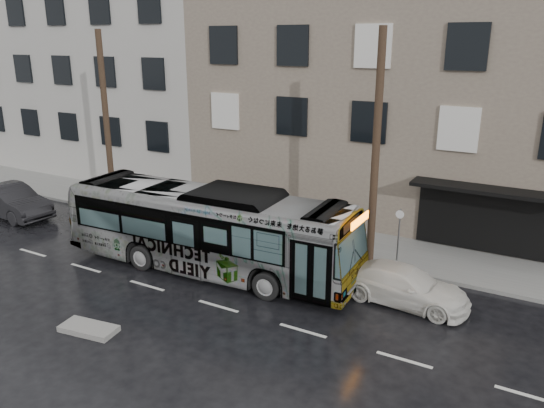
# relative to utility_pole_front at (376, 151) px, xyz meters

# --- Properties ---
(ground) EXTENTS (120.00, 120.00, 0.00)m
(ground) POSITION_rel_utility_pole_front_xyz_m (-6.50, -3.30, -4.65)
(ground) COLOR black
(ground) RESTS_ON ground
(sidewalk) EXTENTS (90.00, 3.60, 0.15)m
(sidewalk) POSITION_rel_utility_pole_front_xyz_m (-6.50, 1.60, -4.58)
(sidewalk) COLOR gray
(sidewalk) RESTS_ON ground
(building_taupe) EXTENTS (20.00, 12.00, 11.00)m
(building_taupe) POSITION_rel_utility_pole_front_xyz_m (-1.50, 9.40, 0.85)
(building_taupe) COLOR gray
(building_taupe) RESTS_ON ground
(building_grey) EXTENTS (26.00, 15.00, 16.00)m
(building_grey) POSITION_rel_utility_pole_front_xyz_m (-24.50, 10.90, 3.35)
(building_grey) COLOR #AEABA4
(building_grey) RESTS_ON ground
(utility_pole_front) EXTENTS (0.30, 0.30, 9.00)m
(utility_pole_front) POSITION_rel_utility_pole_front_xyz_m (0.00, 0.00, 0.00)
(utility_pole_front) COLOR #3F2E1F
(utility_pole_front) RESTS_ON sidewalk
(utility_pole_rear) EXTENTS (0.30, 0.30, 9.00)m
(utility_pole_rear) POSITION_rel_utility_pole_front_xyz_m (-14.00, 0.00, 0.00)
(utility_pole_rear) COLOR #3F2E1F
(utility_pole_rear) RESTS_ON sidewalk
(sign_post) EXTENTS (0.06, 0.06, 2.40)m
(sign_post) POSITION_rel_utility_pole_front_xyz_m (1.10, 0.00, -3.30)
(sign_post) COLOR slate
(sign_post) RESTS_ON sidewalk
(bus) EXTENTS (12.15, 3.34, 3.35)m
(bus) POSITION_rel_utility_pole_front_xyz_m (-5.36, -3.45, -2.97)
(bus) COLOR #B2B2B2
(bus) RESTS_ON ground
(white_sedan) EXTENTS (4.54, 2.07, 1.29)m
(white_sedan) POSITION_rel_utility_pole_front_xyz_m (2.07, -2.43, -4.01)
(white_sedan) COLOR white
(white_sedan) RESTS_ON ground
(dark_sedan) EXTENTS (5.13, 2.17, 1.65)m
(dark_sedan) POSITION_rel_utility_pole_front_xyz_m (-17.95, -3.13, -3.83)
(dark_sedan) COLOR black
(dark_sedan) RESTS_ON ground
(slush_pile) EXTENTS (1.90, 1.05, 0.18)m
(slush_pile) POSITION_rel_utility_pole_front_xyz_m (-5.88, -9.10, -4.56)
(slush_pile) COLOR gray
(slush_pile) RESTS_ON ground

